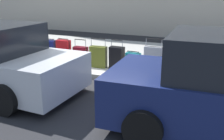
% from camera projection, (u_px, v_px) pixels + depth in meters
% --- Properties ---
extents(ground_plane, '(40.00, 40.00, 0.00)m').
position_uv_depth(ground_plane, '(95.00, 79.00, 7.20)').
color(ground_plane, black).
extents(sidewalk_curb, '(18.00, 5.00, 0.14)m').
position_uv_depth(sidewalk_curb, '(126.00, 56.00, 9.38)').
color(sidewalk_curb, '#9E9B93').
rests_on(sidewalk_curb, ground_plane).
extents(suitcase_maroon_0, '(0.38, 0.23, 0.87)m').
position_uv_depth(suitcase_maroon_0, '(211.00, 70.00, 6.52)').
color(suitcase_maroon_0, maroon).
rests_on(suitcase_maroon_0, sidewalk_curb).
extents(suitcase_red_1, '(0.35, 0.25, 1.06)m').
position_uv_depth(suitcase_red_1, '(192.00, 65.00, 6.72)').
color(suitcase_red_1, red).
rests_on(suitcase_red_1, sidewalk_curb).
extents(suitcase_navy_2, '(0.36, 0.21, 0.86)m').
position_uv_depth(suitcase_navy_2, '(174.00, 66.00, 6.95)').
color(suitcase_navy_2, navy).
rests_on(suitcase_navy_2, sidewalk_curb).
extents(suitcase_silver_3, '(0.49, 0.19, 1.00)m').
position_uv_depth(suitcase_silver_3, '(153.00, 61.00, 7.06)').
color(suitcase_silver_3, '#9EA0A8').
rests_on(suitcase_silver_3, sidewalk_curb).
extents(suitcase_teal_4, '(0.42, 0.22, 0.61)m').
position_uv_depth(suitcase_teal_4, '(133.00, 63.00, 7.30)').
color(suitcase_teal_4, '#0F606B').
rests_on(suitcase_teal_4, sidewalk_curb).
extents(suitcase_black_5, '(0.42, 0.28, 0.87)m').
position_uv_depth(suitcase_black_5, '(117.00, 58.00, 7.57)').
color(suitcase_black_5, black).
rests_on(suitcase_black_5, sidewalk_curb).
extents(suitcase_olive_6, '(0.51, 0.25, 0.87)m').
position_uv_depth(suitcase_olive_6, '(98.00, 57.00, 7.76)').
color(suitcase_olive_6, '#59601E').
rests_on(suitcase_olive_6, sidewalk_curb).
extents(suitcase_maroon_7, '(0.44, 0.23, 0.81)m').
position_uv_depth(suitcase_maroon_7, '(81.00, 56.00, 7.97)').
color(suitcase_maroon_7, maroon).
rests_on(suitcase_maroon_7, sidewalk_curb).
extents(suitcase_red_8, '(0.44, 0.23, 0.81)m').
position_uv_depth(suitcase_red_8, '(64.00, 52.00, 8.09)').
color(suitcase_red_8, red).
rests_on(suitcase_red_8, sidewalk_curb).
extents(suitcase_navy_9, '(0.45, 0.26, 0.76)m').
position_uv_depth(suitcase_navy_9, '(50.00, 51.00, 8.32)').
color(suitcase_navy_9, navy).
rests_on(suitcase_navy_9, sidewalk_curb).
extents(fire_hydrant, '(0.39, 0.21, 0.85)m').
position_uv_depth(fire_hydrant, '(30.00, 46.00, 8.65)').
color(fire_hydrant, '#99999E').
rests_on(fire_hydrant, sidewalk_curb).
extents(bollard_post, '(0.12, 0.12, 0.73)m').
position_uv_depth(bollard_post, '(9.00, 47.00, 8.82)').
color(bollard_post, '#333338').
rests_on(bollard_post, sidewalk_curb).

